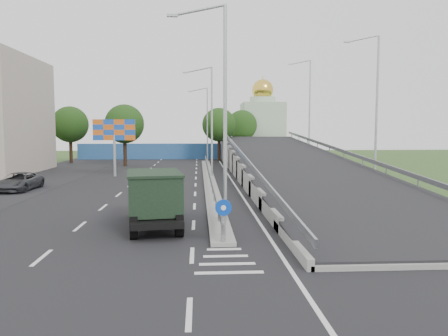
{
  "coord_description": "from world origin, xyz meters",
  "views": [
    {
      "loc": [
        -0.95,
        -14.41,
        4.56
      ],
      "look_at": [
        0.6,
        12.01,
        2.2
      ],
      "focal_mm": 35.0,
      "sensor_mm": 36.0,
      "label": 1
    }
  ],
  "objects": [
    {
      "name": "sign_bollard",
      "position": [
        0.0,
        2.17,
        1.03
      ],
      "size": [
        0.64,
        0.23,
        1.67
      ],
      "color": "black",
      "rests_on": "median"
    },
    {
      "name": "median_guardrail",
      "position": [
        0.0,
        24.0,
        0.75
      ],
      "size": [
        0.09,
        44.0,
        0.71
      ],
      "color": "gray",
      "rests_on": "median"
    },
    {
      "name": "tree_left_far",
      "position": [
        -18.0,
        45.0,
        5.18
      ],
      "size": [
        4.8,
        4.8,
        7.6
      ],
      "color": "black",
      "rests_on": "ground"
    },
    {
      "name": "parked_car_c",
      "position": [
        -14.3,
        18.59,
        0.67
      ],
      "size": [
        2.4,
        4.89,
        1.34
      ],
      "primitive_type": "imported",
      "rotation": [
        0.0,
        0.0,
        -0.04
      ],
      "color": "#35363A",
      "rests_on": "ground"
    },
    {
      "name": "billboard",
      "position": [
        -9.0,
        28.0,
        4.19
      ],
      "size": [
        4.0,
        0.24,
        5.5
      ],
      "color": "#B2B5B7",
      "rests_on": "ground"
    },
    {
      "name": "church",
      "position": [
        10.0,
        60.0,
        5.31
      ],
      "size": [
        7.0,
        7.0,
        13.8
      ],
      "color": "#B2CCAD",
      "rests_on": "ground"
    },
    {
      "name": "parking_strip",
      "position": [
        -16.0,
        20.0,
        0.0
      ],
      "size": [
        8.0,
        90.0,
        0.05
      ],
      "primitive_type": "cube",
      "color": "black",
      "rests_on": "ground"
    },
    {
      "name": "overpass_ramp",
      "position": [
        7.5,
        24.0,
        1.75
      ],
      "size": [
        10.0,
        50.0,
        3.5
      ],
      "color": "gray",
      "rests_on": "ground"
    },
    {
      "name": "blue_wall",
      "position": [
        -4.0,
        52.0,
        1.2
      ],
      "size": [
        30.0,
        0.5,
        2.4
      ],
      "primitive_type": "cube",
      "color": "#2B5A9F",
      "rests_on": "ground"
    },
    {
      "name": "tree_ramp_far",
      "position": [
        6.0,
        55.0,
        5.18
      ],
      "size": [
        4.8,
        4.8,
        7.6
      ],
      "color": "black",
      "rests_on": "ground"
    },
    {
      "name": "lamp_post_near",
      "position": [
        0.11,
        6.0,
        5.81
      ],
      "size": [
        2.74,
        0.18,
        10.08
      ],
      "color": "#B2B5B7",
      "rests_on": "median"
    },
    {
      "name": "dump_truck",
      "position": [
        -3.07,
        5.98,
        1.47
      ],
      "size": [
        3.07,
        6.27,
        2.65
      ],
      "rotation": [
        0.0,
        0.0,
        0.15
      ],
      "color": "black",
      "rests_on": "ground"
    },
    {
      "name": "tree_left_mid",
      "position": [
        -10.0,
        40.0,
        5.18
      ],
      "size": [
        4.8,
        4.8,
        7.6
      ],
      "color": "black",
      "rests_on": "ground"
    },
    {
      "name": "road_surface",
      "position": [
        -3.0,
        20.0,
        0.0
      ],
      "size": [
        26.0,
        90.0,
        0.04
      ],
      "primitive_type": "cube",
      "color": "black",
      "rests_on": "ground"
    },
    {
      "name": "lamp_post_mid",
      "position": [
        0.11,
        26.0,
        5.81
      ],
      "size": [
        2.74,
        0.18,
        10.08
      ],
      "color": "#B2B5B7",
      "rests_on": "median"
    },
    {
      "name": "ground",
      "position": [
        0.0,
        0.0,
        0.0
      ],
      "size": [
        160.0,
        160.0,
        0.0
      ],
      "primitive_type": "plane",
      "color": "#2D4C1E",
      "rests_on": "ground"
    },
    {
      "name": "tree_median_far",
      "position": [
        2.0,
        48.0,
        5.18
      ],
      "size": [
        4.8,
        4.8,
        7.6
      ],
      "color": "black",
      "rests_on": "ground"
    },
    {
      "name": "lamp_post_far",
      "position": [
        0.11,
        46.0,
        5.81
      ],
      "size": [
        2.74,
        0.18,
        10.08
      ],
      "color": "#B2B5B7",
      "rests_on": "median"
    },
    {
      "name": "median",
      "position": [
        0.0,
        24.0,
        0.1
      ],
      "size": [
        1.0,
        44.0,
        0.2
      ],
      "primitive_type": "cube",
      "color": "gray",
      "rests_on": "ground"
    }
  ]
}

